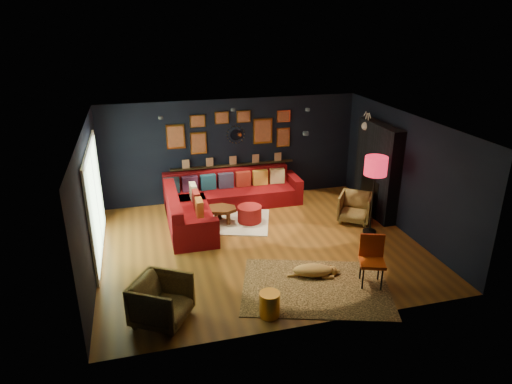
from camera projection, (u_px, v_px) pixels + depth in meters
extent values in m
plane|color=brown|center=(261.00, 245.00, 9.60)|extent=(6.50, 6.50, 0.00)
plane|color=black|center=(232.00, 150.00, 11.60)|extent=(6.50, 0.00, 6.50)
plane|color=black|center=(311.00, 252.00, 6.65)|extent=(6.50, 0.00, 6.50)
plane|color=black|center=(90.00, 204.00, 8.35)|extent=(0.00, 5.50, 5.50)
plane|color=black|center=(405.00, 174.00, 9.90)|extent=(0.00, 5.50, 5.50)
plane|color=white|center=(261.00, 123.00, 8.65)|extent=(6.50, 6.50, 0.00)
cube|color=#670B0E|center=(229.00, 198.00, 11.50)|extent=(3.20, 0.95, 0.42)
cube|color=#670B0E|center=(226.00, 177.00, 11.67)|extent=(3.20, 0.24, 0.46)
cube|color=#670B0E|center=(293.00, 187.00, 11.87)|extent=(0.22, 0.95, 0.64)
cube|color=#670B0E|center=(190.00, 220.00, 10.24)|extent=(0.95, 2.20, 0.42)
cube|color=#670B0E|center=(173.00, 205.00, 10.00)|extent=(0.24, 2.20, 0.46)
cube|color=#670B0E|center=(196.00, 235.00, 9.30)|extent=(0.95, 0.22, 0.64)
cube|color=#21394D|center=(172.00, 185.00, 11.15)|extent=(0.38, 0.14, 0.38)
cube|color=#4D2145|center=(190.00, 184.00, 11.26)|extent=(0.38, 0.14, 0.38)
cube|color=navy|center=(208.00, 182.00, 11.37)|extent=(0.38, 0.14, 0.38)
cube|color=#2F2B48|center=(226.00, 181.00, 11.47)|extent=(0.38, 0.14, 0.38)
cube|color=maroon|center=(243.00, 179.00, 11.58)|extent=(0.38, 0.14, 0.38)
cube|color=gold|center=(260.00, 177.00, 11.69)|extent=(0.38, 0.14, 0.38)
cube|color=tan|center=(277.00, 176.00, 11.80)|extent=(0.38, 0.14, 0.38)
cube|color=beige|center=(193.00, 192.00, 10.77)|extent=(0.14, 0.38, 0.38)
cube|color=maroon|center=(196.00, 199.00, 10.32)|extent=(0.14, 0.38, 0.38)
cube|color=#B06125|center=(199.00, 208.00, 9.87)|extent=(0.14, 0.38, 0.38)
cube|color=black|center=(233.00, 165.00, 11.68)|extent=(3.20, 0.12, 0.04)
cube|color=gold|center=(176.00, 137.00, 11.07)|extent=(0.45, 0.03, 0.60)
cube|color=#9F492C|center=(176.00, 137.00, 11.06)|extent=(0.38, 0.01, 0.51)
cube|color=gold|center=(199.00, 143.00, 11.28)|extent=(0.40, 0.03, 0.55)
cube|color=#9F492C|center=(199.00, 143.00, 11.26)|extent=(0.34, 0.01, 0.47)
cube|color=gold|center=(198.00, 121.00, 11.08)|extent=(0.38, 0.03, 0.30)
cube|color=#9F492C|center=(198.00, 121.00, 11.06)|extent=(0.32, 0.01, 0.25)
cube|color=gold|center=(263.00, 131.00, 11.60)|extent=(0.50, 0.03, 0.65)
cube|color=#9F492C|center=(263.00, 131.00, 11.58)|extent=(0.42, 0.01, 0.55)
cube|color=gold|center=(283.00, 137.00, 11.80)|extent=(0.35, 0.03, 0.50)
cube|color=#9F492C|center=(283.00, 137.00, 11.79)|extent=(0.30, 0.01, 0.42)
cube|color=gold|center=(284.00, 116.00, 11.60)|extent=(0.35, 0.03, 0.30)
cube|color=#9F492C|center=(284.00, 116.00, 11.59)|extent=(0.30, 0.01, 0.25)
cube|color=gold|center=(222.00, 118.00, 11.20)|extent=(0.35, 0.03, 0.30)
cube|color=#9F492C|center=(222.00, 118.00, 11.18)|extent=(0.30, 0.01, 0.25)
cube|color=gold|center=(243.00, 117.00, 11.33)|extent=(0.35, 0.03, 0.30)
cube|color=#9F492C|center=(244.00, 117.00, 11.32)|extent=(0.30, 0.01, 0.25)
cylinder|color=silver|center=(236.00, 135.00, 11.45)|extent=(0.28, 0.03, 0.28)
cone|color=gold|center=(244.00, 134.00, 11.50)|extent=(0.03, 0.16, 0.03)
cone|color=gold|center=(244.00, 131.00, 11.47)|extent=(0.04, 0.16, 0.04)
cone|color=gold|center=(242.00, 128.00, 11.43)|extent=(0.04, 0.16, 0.04)
cone|color=gold|center=(239.00, 127.00, 11.39)|extent=(0.04, 0.16, 0.04)
cone|color=gold|center=(236.00, 126.00, 11.37)|extent=(0.03, 0.16, 0.03)
cone|color=gold|center=(232.00, 127.00, 11.35)|extent=(0.04, 0.16, 0.04)
cone|color=gold|center=(230.00, 129.00, 11.36)|extent=(0.04, 0.16, 0.04)
cone|color=gold|center=(228.00, 132.00, 11.37)|extent=(0.04, 0.16, 0.04)
cone|color=gold|center=(227.00, 135.00, 11.40)|extent=(0.03, 0.16, 0.03)
cone|color=gold|center=(228.00, 139.00, 11.43)|extent=(0.04, 0.16, 0.04)
cone|color=gold|center=(230.00, 141.00, 11.47)|extent=(0.04, 0.16, 0.04)
cone|color=gold|center=(233.00, 143.00, 11.50)|extent=(0.04, 0.16, 0.04)
cone|color=gold|center=(236.00, 143.00, 11.53)|extent=(0.03, 0.16, 0.03)
cone|color=gold|center=(239.00, 142.00, 11.54)|extent=(0.04, 0.16, 0.04)
cone|color=gold|center=(242.00, 140.00, 11.54)|extent=(0.04, 0.16, 0.04)
cone|color=gold|center=(244.00, 137.00, 11.53)|extent=(0.04, 0.16, 0.04)
cube|color=black|center=(377.00, 170.00, 10.75)|extent=(0.30, 1.60, 2.20)
cube|color=black|center=(372.00, 196.00, 10.97)|extent=(0.20, 0.80, 0.90)
cone|color=white|center=(374.00, 125.00, 10.87)|extent=(0.35, 0.28, 0.28)
sphere|color=white|center=(366.00, 126.00, 10.82)|extent=(0.20, 0.20, 0.20)
cylinder|color=white|center=(368.00, 119.00, 10.71)|extent=(0.02, 0.10, 0.28)
cylinder|color=white|center=(366.00, 118.00, 10.82)|extent=(0.02, 0.10, 0.28)
cube|color=white|center=(95.00, 201.00, 8.97)|extent=(0.04, 2.80, 2.20)
cube|color=#C4EDB5|center=(97.00, 201.00, 8.98)|extent=(0.01, 2.60, 2.00)
cube|color=white|center=(97.00, 201.00, 8.98)|extent=(0.02, 0.06, 2.00)
cylinder|color=black|center=(161.00, 118.00, 9.31)|extent=(0.10, 0.10, 0.06)
cylinder|color=black|center=(233.00, 110.00, 10.06)|extent=(0.10, 0.10, 0.06)
cylinder|color=black|center=(308.00, 110.00, 10.08)|extent=(0.10, 0.10, 0.06)
cylinder|color=black|center=(306.00, 133.00, 8.09)|extent=(0.10, 0.10, 0.06)
cube|color=white|center=(226.00, 221.00, 10.65)|extent=(2.32, 1.97, 0.03)
cube|color=#B2834D|center=(316.00, 287.00, 8.11)|extent=(3.02, 2.55, 0.01)
cylinder|color=#552B13|center=(216.00, 220.00, 10.36)|extent=(0.09, 0.09, 0.30)
cylinder|color=#552B13|center=(228.00, 218.00, 10.43)|extent=(0.09, 0.09, 0.30)
cylinder|color=#552B13|center=(220.00, 213.00, 10.69)|extent=(0.09, 0.09, 0.30)
cylinder|color=maroon|center=(250.00, 214.00, 10.57)|extent=(0.56, 0.56, 0.37)
imported|color=tan|center=(161.00, 299.00, 7.09)|extent=(1.05, 1.07, 0.82)
imported|color=tan|center=(355.00, 206.00, 10.59)|extent=(0.96, 0.95, 0.73)
cylinder|color=gold|center=(270.00, 304.00, 7.29)|extent=(0.34, 0.34, 0.42)
cylinder|color=black|center=(363.00, 278.00, 7.98)|extent=(0.03, 0.03, 0.45)
cylinder|color=black|center=(382.00, 279.00, 7.95)|extent=(0.03, 0.03, 0.45)
cylinder|color=black|center=(361.00, 268.00, 8.28)|extent=(0.03, 0.03, 0.45)
cylinder|color=black|center=(379.00, 269.00, 8.25)|extent=(0.03, 0.03, 0.45)
cube|color=#D04312|center=(372.00, 262.00, 8.03)|extent=(0.55, 0.55, 0.06)
cube|color=#D04312|center=(372.00, 245.00, 8.12)|extent=(0.42, 0.19, 0.43)
cylinder|color=black|center=(369.00, 231.00, 10.15)|extent=(0.29, 0.29, 0.04)
cylinder|color=black|center=(372.00, 201.00, 9.88)|extent=(0.04, 0.04, 1.42)
cylinder|color=#AD1223|center=(376.00, 166.00, 9.59)|extent=(0.48, 0.48, 0.40)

